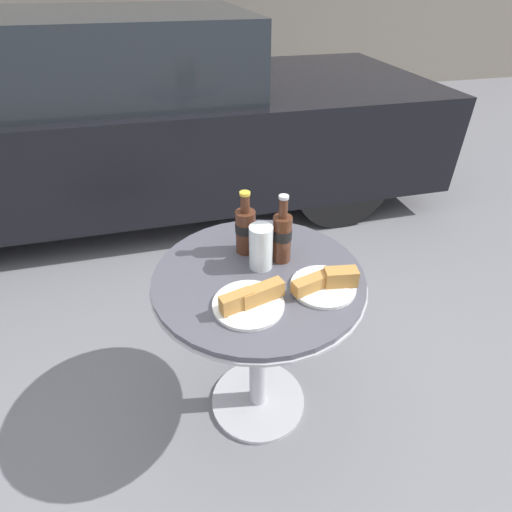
% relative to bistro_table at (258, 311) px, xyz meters
% --- Properties ---
extents(ground_plane, '(30.00, 30.00, 0.00)m').
position_rel_bistro_table_xyz_m(ground_plane, '(0.00, 0.00, -0.54)').
color(ground_plane, slate).
extents(bistro_table, '(0.72, 0.72, 0.71)m').
position_rel_bistro_table_xyz_m(bistro_table, '(0.00, 0.00, 0.00)').
color(bistro_table, '#B7B7BC').
rests_on(bistro_table, ground_plane).
extents(cola_bottle_left, '(0.07, 0.07, 0.23)m').
position_rel_bistro_table_xyz_m(cola_bottle_left, '(-0.01, 0.15, 0.26)').
color(cola_bottle_left, '#4C2819').
rests_on(cola_bottle_left, bistro_table).
extents(cola_bottle_right, '(0.07, 0.07, 0.25)m').
position_rel_bistro_table_xyz_m(cola_bottle_right, '(0.10, 0.06, 0.27)').
color(cola_bottle_right, '#4C2819').
rests_on(cola_bottle_right, bistro_table).
extents(drinking_glass, '(0.08, 0.08, 0.16)m').
position_rel_bistro_table_xyz_m(drinking_glass, '(0.02, 0.04, 0.24)').
color(drinking_glass, black).
rests_on(drinking_glass, bistro_table).
extents(lunch_plate_near, '(0.23, 0.22, 0.07)m').
position_rel_bistro_table_xyz_m(lunch_plate_near, '(-0.06, -0.14, 0.19)').
color(lunch_plate_near, white).
rests_on(lunch_plate_near, bistro_table).
extents(lunch_plate_far, '(0.22, 0.21, 0.07)m').
position_rel_bistro_table_xyz_m(lunch_plate_far, '(0.19, -0.12, 0.19)').
color(lunch_plate_far, white).
rests_on(lunch_plate_far, bistro_table).
extents(parked_car, '(4.40, 1.72, 1.33)m').
position_rel_bistro_table_xyz_m(parked_car, '(-0.47, 2.11, 0.10)').
color(parked_car, black).
rests_on(parked_car, ground_plane).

